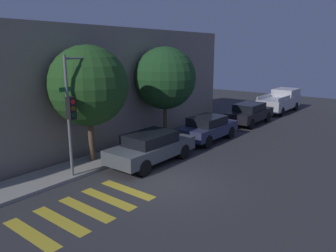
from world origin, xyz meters
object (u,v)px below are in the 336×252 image
Objects in this scene: sedan_near_corner at (151,147)px; sedan_middle at (208,128)px; sedan_far_end at (250,113)px; tree_midblock at (165,78)px; pickup_truck at (281,100)px; traffic_light_pole at (77,98)px; tree_near_corner at (88,86)px.

sedan_middle is at bearing 0.00° from sedan_near_corner.
tree_midblock reaches higher than sedan_far_end.
pickup_truck is at bearing 0.00° from sedan_far_end.
tree_midblock is (3.89, 2.29, 2.87)m from sedan_near_corner.
pickup_truck is at bearing -3.57° from traffic_light_pole.
sedan_near_corner is 0.85× the size of tree_midblock.
tree_midblock is (6.99, 1.02, 0.29)m from traffic_light_pole.
sedan_near_corner is 0.84× the size of tree_near_corner.
pickup_truck reaches higher than sedan_middle.
traffic_light_pole is at bearing 174.83° from sedan_far_end.
sedan_middle is 0.92× the size of sedan_far_end.
traffic_light_pole is 4.23m from sedan_near_corner.
tree_near_corner is at bearing -180.00° from tree_midblock.
traffic_light_pole is 1.11× the size of sedan_far_end.
sedan_middle is at bearing -18.58° from tree_near_corner.
traffic_light_pole is 1.21× the size of sedan_middle.
tree_near_corner is 1.01× the size of tree_midblock.
pickup_truck is (6.33, 0.00, 0.15)m from sedan_far_end.
sedan_far_end is 7.94m from tree_midblock.
tree_near_corner is at bearing 173.12° from pickup_truck.
pickup_truck is (20.36, -1.27, -2.42)m from traffic_light_pole.
sedan_far_end is 0.83× the size of tree_near_corner.
sedan_middle is at bearing 180.00° from pickup_truck.
sedan_near_corner reaches higher than sedan_middle.
tree_midblock reaches higher than sedan_near_corner.
sedan_near_corner is 17.26m from pickup_truck.
tree_near_corner is (-18.97, 2.29, 2.73)m from pickup_truck.
sedan_far_end is (10.93, -0.00, 0.00)m from sedan_near_corner.
pickup_truck is 13.83m from tree_midblock.
tree_midblock is at bearing 30.46° from sedan_near_corner.
traffic_light_pole is 7.07m from tree_midblock.
pickup_truck is at bearing 0.00° from sedan_middle.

